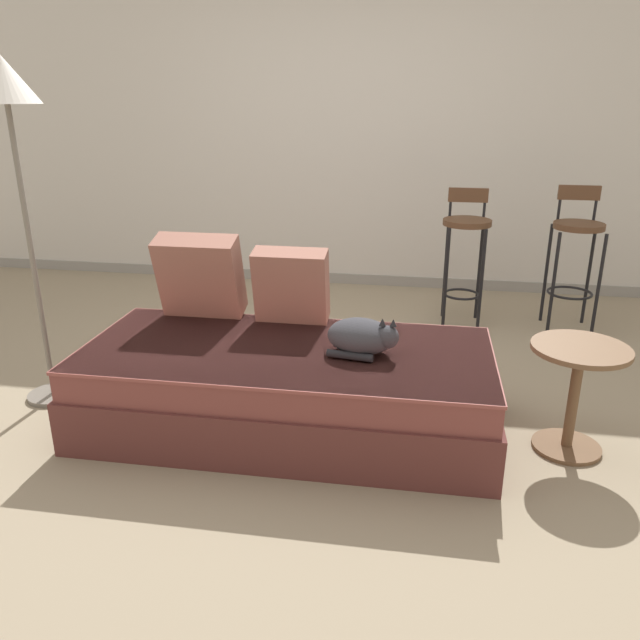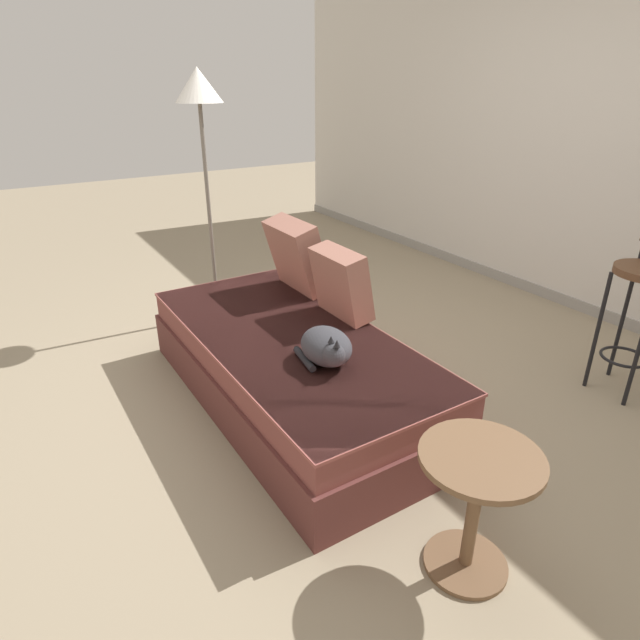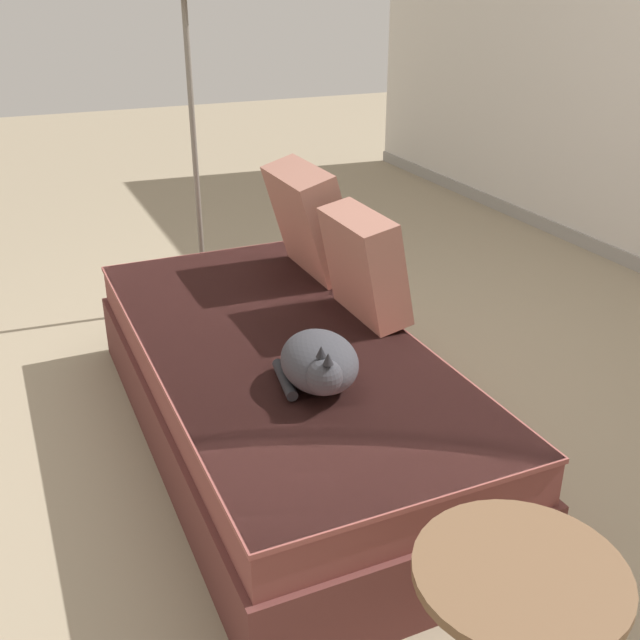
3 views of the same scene
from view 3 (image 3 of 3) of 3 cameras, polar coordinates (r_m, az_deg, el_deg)
name	(u,v)px [view 3 (image 3 of 3)]	position (r m, az deg, el deg)	size (l,w,h in m)	color
ground_plane	(373,417)	(3.03, 4.08, -7.37)	(16.00, 16.00, 0.00)	gray
couch	(279,390)	(2.78, -3.15, -5.34)	(2.03, 0.95, 0.43)	brown
throw_pillow_corner	(310,220)	(3.20, -0.76, 7.63)	(0.45, 0.28, 0.47)	#936051
throw_pillow_middle	(365,265)	(2.78, 3.42, 4.20)	(0.39, 0.22, 0.41)	#936051
cat	(319,363)	(2.33, -0.07, -3.29)	(0.36, 0.29, 0.20)	#333338
side_table	(512,636)	(1.76, 14.39, -22.28)	(0.44, 0.44, 0.53)	brown
floor_lamp	(184,1)	(3.74, -10.33, 22.81)	(0.32, 0.32, 1.78)	slate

